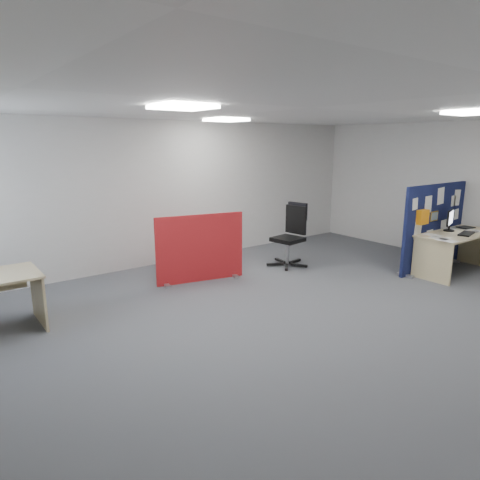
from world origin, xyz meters
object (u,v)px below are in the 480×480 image
red_divider (200,249)px  office_chair (292,231)px  monitor_main (450,219)px  navy_divider (434,227)px  main_desk (455,242)px

red_divider → office_chair: (1.90, -0.21, 0.10)m
monitor_main → office_chair: size_ratio=0.37×
navy_divider → main_desk: (0.12, -0.36, -0.23)m
monitor_main → navy_divider: bearing=105.9°
main_desk → red_divider: size_ratio=1.13×
navy_divider → monitor_main: bearing=-56.3°
main_desk → red_divider: 4.53m
red_divider → office_chair: size_ratio=1.28×
monitor_main → red_divider: red_divider is taller
monitor_main → office_chair: 2.83m
navy_divider → main_desk: navy_divider is taller
navy_divider → red_divider: bearing=152.7°
office_chair → monitor_main: bearing=-52.6°
navy_divider → office_chair: navy_divider is taller
navy_divider → monitor_main: 0.30m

